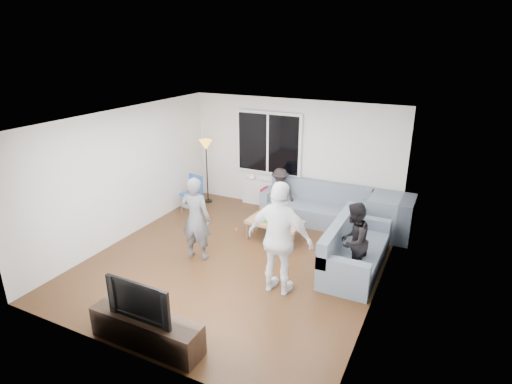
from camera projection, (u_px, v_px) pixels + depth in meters
The scene contains 32 objects.
floor at pixel (237, 261), 7.67m from camera, with size 5.00×5.50×0.04m, color #56351C.
ceiling at pixel (234, 118), 6.75m from camera, with size 5.00×5.50×0.04m, color white.
wall_back at pixel (294, 156), 9.54m from camera, with size 5.00×0.04×2.60m, color silver.
wall_front at pixel (122, 268), 4.88m from camera, with size 5.00×0.04×2.60m, color silver.
wall_left at pixel (124, 174), 8.25m from camera, with size 0.04×5.50×2.60m, color silver.
wall_right at pixel (384, 220), 6.17m from camera, with size 0.04×5.50×2.60m, color silver.
window_frame at pixel (269, 143), 9.64m from camera, with size 1.62×0.06×1.47m, color white.
window_glass at pixel (268, 144), 9.60m from camera, with size 1.50×0.02×1.35m, color black.
window_mullion at pixel (268, 144), 9.59m from camera, with size 0.05×0.03×1.35m, color white.
radiator at pixel (267, 194), 10.03m from camera, with size 1.30×0.12×0.62m, color silver.
potted_plant at pixel (283, 178), 9.68m from camera, with size 0.18×0.14×0.32m, color #286428.
vase at pixel (252, 177), 10.04m from camera, with size 0.15×0.15×0.16m, color white.
sofa_back_section at pixel (315, 204), 9.13m from camera, with size 2.30×0.85×0.85m, color slate, non-canonical shape.
sofa_right_section at pixel (356, 247), 7.24m from camera, with size 0.85×2.00×0.85m, color slate, non-canonical shape.
sofa_corner at pixel (391, 217), 8.46m from camera, with size 0.85×0.85×0.85m, color slate.
cushion_yellow at pixel (277, 194), 9.46m from camera, with size 0.38×0.32×0.14m, color yellow.
cushion_red at pixel (270, 191), 9.61m from camera, with size 0.36×0.30×0.13m, color maroon.
coffee_table at pixel (275, 230), 8.39m from camera, with size 1.10×0.60×0.40m, color #AB8353.
pitcher at pixel (277, 217), 8.31m from camera, with size 0.17×0.17×0.17m, color maroon.
side_chair at pixel (191, 194), 9.66m from camera, with size 0.40×0.40×0.86m, color #24509F, non-canonical shape.
floor_lamp at pixel (207, 172), 10.14m from camera, with size 0.32×0.32×1.56m, color orange, non-canonical shape.
player_left at pixel (196, 219), 7.48m from camera, with size 0.57×0.38×1.57m, color #525157.
player_right at pixel (280, 239), 6.40m from camera, with size 1.09×0.45×1.85m, color white.
spectator_right at pixel (353, 241), 6.89m from camera, with size 0.66×0.51×1.35m, color black.
spectator_back at pixel (280, 192), 9.46m from camera, with size 0.72×0.41×1.11m, color black.
tv_console at pixel (147, 330), 5.47m from camera, with size 1.60×0.40×0.44m, color #312318.
television at pixel (143, 298), 5.30m from camera, with size 0.97×0.13×0.56m, color black.
bottle_c at pixel (281, 214), 8.38m from camera, with size 0.07×0.07×0.21m, color black.
bottle_e at pixel (295, 217), 8.24m from camera, with size 0.07×0.07×0.19m, color black.
bottle_a at pixel (263, 213), 8.46m from camera, with size 0.07×0.07×0.20m, color #D6660C.
bottle_b at pixel (265, 218), 8.21m from camera, with size 0.08×0.08×0.21m, color green.
bottle_d at pixel (282, 220), 8.11m from camera, with size 0.07×0.07×0.23m, color orange.
Camera 1 is at (3.29, -5.91, 3.82)m, focal length 29.16 mm.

